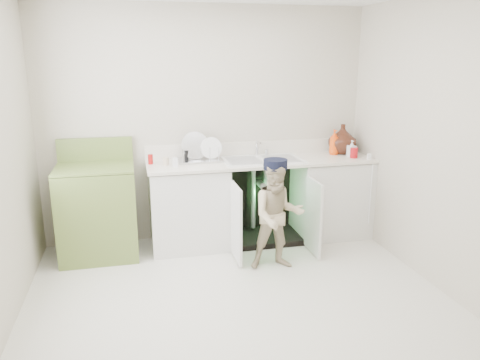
# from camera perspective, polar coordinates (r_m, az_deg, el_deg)

# --- Properties ---
(ground) EXTENTS (3.50, 3.50, 0.00)m
(ground) POSITION_cam_1_polar(r_m,az_deg,el_deg) (4.09, -0.30, -14.02)
(ground) COLOR silver
(ground) RESTS_ON ground
(room_shell) EXTENTS (6.00, 5.50, 1.26)m
(room_shell) POSITION_cam_1_polar(r_m,az_deg,el_deg) (3.65, -0.33, 3.42)
(room_shell) COLOR beige
(room_shell) RESTS_ON ground
(counter_run) EXTENTS (2.44, 1.02, 1.23)m
(counter_run) POSITION_cam_1_polar(r_m,az_deg,el_deg) (5.12, 3.00, -2.15)
(counter_run) COLOR white
(counter_run) RESTS_ON ground
(avocado_stove) EXTENTS (0.75, 0.65, 1.16)m
(avocado_stove) POSITION_cam_1_polar(r_m,az_deg,el_deg) (4.92, -16.93, -3.49)
(avocado_stove) COLOR olive
(avocado_stove) RESTS_ON ground
(repair_worker) EXTENTS (0.54, 0.61, 1.06)m
(repair_worker) POSITION_cam_1_polar(r_m,az_deg,el_deg) (4.41, 4.62, -4.23)
(repair_worker) COLOR beige
(repair_worker) RESTS_ON ground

